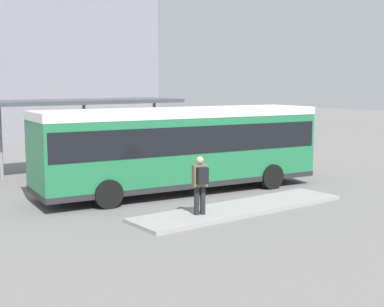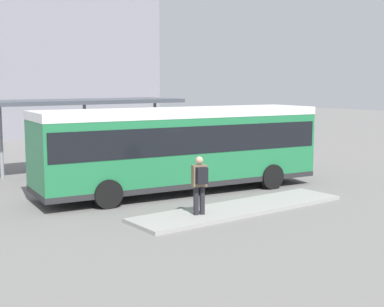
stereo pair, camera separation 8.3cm
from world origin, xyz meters
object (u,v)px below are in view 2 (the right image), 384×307
at_px(bicycle_orange, 284,157).
at_px(potted_planter_near_shelter, 73,167).
at_px(city_bus, 181,143).
at_px(bicycle_red, 272,156).
at_px(potted_planter_far_side, 184,153).
at_px(pedestrian_waiting, 200,182).
at_px(bicycle_blue, 291,159).

relative_size(bicycle_orange, potted_planter_near_shelter, 1.36).
xyz_separation_m(city_bus, bicycle_red, (8.11, 3.26, -1.50)).
height_order(city_bus, bicycle_red, city_bus).
bearing_deg(city_bus, bicycle_red, 29.12).
xyz_separation_m(bicycle_orange, potted_planter_far_side, (-4.98, 1.76, 0.41)).
relative_size(city_bus, potted_planter_near_shelter, 9.39).
xyz_separation_m(city_bus, pedestrian_waiting, (-1.90, -3.69, -0.70)).
relative_size(city_bus, bicycle_orange, 6.88).
distance_m(bicycle_blue, potted_planter_near_shelter, 10.75).
distance_m(pedestrian_waiting, bicycle_blue, 11.39).
bearing_deg(potted_planter_near_shelter, pedestrian_waiting, -86.26).
bearing_deg(city_bus, potted_planter_far_side, 60.06).
bearing_deg(bicycle_red, bicycle_blue, 167.39).
bearing_deg(pedestrian_waiting, potted_planter_far_side, -16.36).
bearing_deg(potted_planter_far_side, bicycle_red, -12.25).
distance_m(city_bus, potted_planter_far_side, 5.52).
relative_size(bicycle_red, potted_planter_far_side, 1.10).
bearing_deg(potted_planter_near_shelter, potted_planter_far_side, -0.55).
distance_m(city_bus, bicycle_orange, 8.77).
bearing_deg(bicycle_orange, pedestrian_waiting, -54.00).
xyz_separation_m(city_bus, bicycle_blue, (8.02, 1.85, -1.49)).
distance_m(bicycle_blue, potted_planter_far_side, 5.36).
xyz_separation_m(bicycle_blue, bicycle_orange, (0.23, 0.70, -0.01)).
distance_m(pedestrian_waiting, bicycle_orange, 11.95).
distance_m(city_bus, bicycle_blue, 8.36).
height_order(pedestrian_waiting, bicycle_blue, pedestrian_waiting).
relative_size(bicycle_blue, potted_planter_near_shelter, 1.39).
relative_size(bicycle_blue, potted_planter_far_side, 1.13).
height_order(city_bus, pedestrian_waiting, city_bus).
height_order(bicycle_red, potted_planter_near_shelter, potted_planter_near_shelter).
bearing_deg(bicycle_orange, bicycle_blue, -13.75).
distance_m(bicycle_blue, bicycle_red, 1.41).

